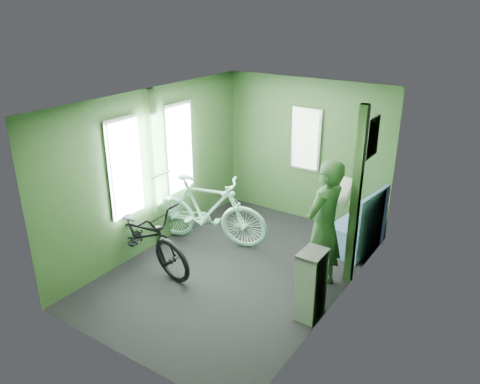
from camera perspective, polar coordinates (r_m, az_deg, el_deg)
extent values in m
plane|color=black|center=(6.40, -0.50, -9.44)|extent=(4.00, 4.00, 0.00)
cube|color=silver|center=(5.55, -0.58, 11.22)|extent=(2.80, 4.00, 0.02)
cube|color=#2D5025|center=(7.52, 8.06, 4.92)|extent=(2.80, 0.02, 2.30)
cube|color=#2D5025|center=(4.53, -15.00, -7.81)|extent=(2.80, 0.02, 2.30)
cube|color=#2D5025|center=(6.71, -10.50, 2.63)|extent=(0.02, 4.00, 2.30)
cube|color=#2D5025|center=(5.29, 12.15, -3.02)|extent=(0.02, 4.00, 2.30)
cube|color=#2D5025|center=(6.69, -10.25, 2.57)|extent=(0.08, 0.12, 2.30)
cube|color=silver|center=(6.26, -13.78, 2.84)|extent=(0.02, 0.56, 1.34)
cube|color=silver|center=(7.01, -7.25, 5.38)|extent=(0.02, 0.56, 1.34)
cube|color=white|center=(6.10, -14.16, 7.52)|extent=(0.00, 0.12, 0.12)
cube|color=white|center=(6.87, -7.40, 9.60)|extent=(0.00, 0.12, 0.12)
cylinder|color=silver|center=(6.66, -9.78, 2.05)|extent=(0.03, 0.40, 0.03)
cube|color=#2D5025|center=(5.82, 13.93, -0.77)|extent=(0.10, 0.10, 2.30)
cube|color=white|center=(5.86, 15.87, 6.45)|extent=(0.02, 0.40, 0.50)
cube|color=silver|center=(7.43, 7.99, 6.31)|extent=(0.50, 0.02, 1.00)
imported|color=black|center=(6.64, -11.60, -8.70)|extent=(1.96, 1.06, 1.06)
imported|color=#8FDEBC|center=(7.05, -3.91, -6.28)|extent=(1.94, 1.11, 1.16)
imported|color=#2D502C|center=(5.72, 10.17, -4.21)|extent=(0.51, 0.68, 1.70)
cube|color=silver|center=(5.79, 12.10, 0.25)|extent=(0.29, 0.20, 0.33)
cube|color=gray|center=(5.39, 8.64, -11.12)|extent=(0.25, 0.34, 0.84)
cube|color=#324A6A|center=(7.01, 13.93, -5.12)|extent=(0.59, 0.92, 0.44)
cube|color=#324A6A|center=(6.76, 15.97, -2.06)|extent=(0.16, 0.87, 0.49)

